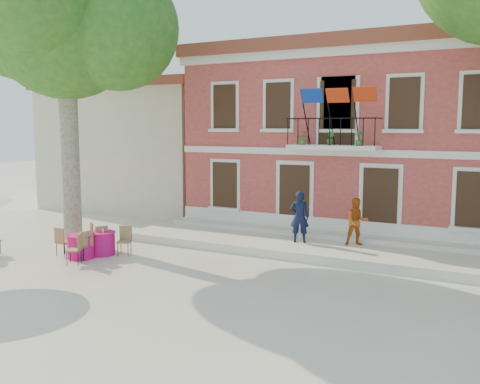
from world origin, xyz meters
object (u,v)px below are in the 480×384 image
pedestrian_navy (299,217)px  pedestrian_orange (357,222)px  plane_tree_west (65,24)px  cafe_table_3 (81,245)px  cafe_table_4 (102,242)px

pedestrian_navy → pedestrian_orange: size_ratio=1.12×
pedestrian_navy → plane_tree_west: bearing=3.2°
pedestrian_orange → cafe_table_3: pedestrian_orange is taller
pedestrian_navy → cafe_table_4: pedestrian_navy is taller
plane_tree_west → cafe_table_4: size_ratio=5.65×
plane_tree_west → cafe_table_3: (1.82, -1.48, -7.32)m
pedestrian_navy → cafe_table_4: bearing=16.1°
pedestrian_orange → cafe_table_3: (-7.67, -4.77, -0.66)m
pedestrian_orange → cafe_table_4: pedestrian_orange is taller
pedestrian_navy → cafe_table_4: 6.65m
cafe_table_4 → pedestrian_orange: bearing=28.9°
plane_tree_west → pedestrian_navy: size_ratio=5.97×
cafe_table_4 → plane_tree_west: bearing=159.3°
plane_tree_west → cafe_table_3: 7.69m
pedestrian_navy → cafe_table_4: (-5.55, -3.59, -0.75)m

